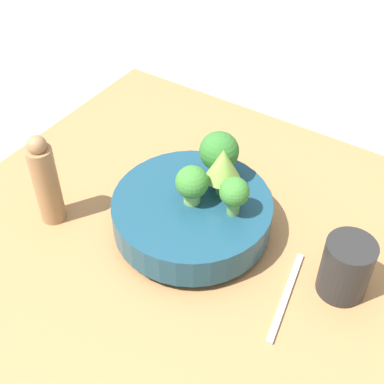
{
  "coord_description": "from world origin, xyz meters",
  "views": [
    {
      "loc": [
        -0.48,
        -0.33,
        0.71
      ],
      "look_at": [
        0.04,
        0.01,
        0.13
      ],
      "focal_mm": 50.0,
      "sensor_mm": 36.0,
      "label": 1
    }
  ],
  "objects_px": {
    "bowl": "(192,214)",
    "pepper_mill": "(46,181)",
    "cup": "(346,268)",
    "fork": "(287,294)"
  },
  "relations": [
    {
      "from": "bowl",
      "to": "fork",
      "type": "distance_m",
      "value": 0.2
    },
    {
      "from": "bowl",
      "to": "pepper_mill",
      "type": "distance_m",
      "value": 0.25
    },
    {
      "from": "cup",
      "to": "pepper_mill",
      "type": "xyz_separation_m",
      "value": [
        -0.12,
        0.47,
        0.03
      ]
    },
    {
      "from": "cup",
      "to": "fork",
      "type": "distance_m",
      "value": 0.1
    },
    {
      "from": "bowl",
      "to": "pepper_mill",
      "type": "height_order",
      "value": "pepper_mill"
    },
    {
      "from": "bowl",
      "to": "pepper_mill",
      "type": "relative_size",
      "value": 1.51
    },
    {
      "from": "pepper_mill",
      "to": "cup",
      "type": "bearing_deg",
      "value": -75.23
    },
    {
      "from": "cup",
      "to": "pepper_mill",
      "type": "height_order",
      "value": "pepper_mill"
    },
    {
      "from": "fork",
      "to": "pepper_mill",
      "type": "bearing_deg",
      "value": 99.48
    },
    {
      "from": "bowl",
      "to": "fork",
      "type": "bearing_deg",
      "value": -100.3
    }
  ]
}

